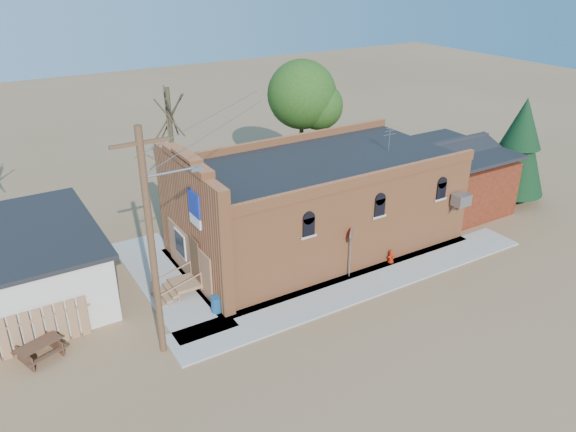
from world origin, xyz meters
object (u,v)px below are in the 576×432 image
stop_sign (351,240)px  picnic_table (39,348)px  utility_pole (153,241)px  trash_barrel (216,304)px  fire_hydrant (391,256)px  brick_bar (314,204)px

stop_sign → picnic_table: stop_sign is taller
utility_pole → trash_barrel: (2.78, 1.21, -4.34)m
utility_pole → fire_hydrant: (11.99, 0.60, -4.35)m
brick_bar → stop_sign: brick_bar is taller
utility_pole → stop_sign: 9.81m
utility_pole → brick_bar: bearing=23.7°
utility_pole → trash_barrel: utility_pole is taller
brick_bar → trash_barrel: 7.89m
stop_sign → utility_pole: bearing=164.3°
brick_bar → utility_pole: 10.96m
stop_sign → picnic_table: 13.77m
fire_hydrant → trash_barrel: (-9.21, 0.62, 0.02)m
utility_pole → fire_hydrant: utility_pole is taller
trash_barrel → picnic_table: size_ratio=0.37×
utility_pole → stop_sign: utility_pole is taller
brick_bar → fire_hydrant: (2.20, -3.70, -1.92)m
stop_sign → picnic_table: bearing=154.7°
picnic_table → brick_bar: bearing=-10.2°
trash_barrel → picnic_table: bearing=173.6°
brick_bar → fire_hydrant: size_ratio=23.99×
brick_bar → trash_barrel: size_ratio=23.11×
stop_sign → picnic_table: (-13.61, 1.40, -1.60)m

